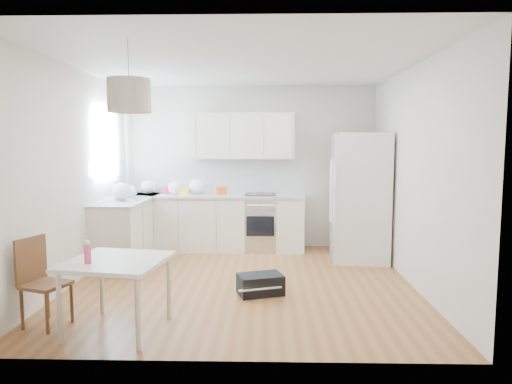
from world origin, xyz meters
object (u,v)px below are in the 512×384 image
gym_bag (260,284)px  refrigerator (360,197)px  dining_table (117,267)px  dining_chair (46,283)px

gym_bag → refrigerator: bearing=30.4°
dining_table → gym_bag: dining_table is taller
dining_chair → refrigerator: bearing=57.1°
dining_table → gym_bag: size_ratio=1.94×
refrigerator → dining_table: 3.94m
dining_table → gym_bag: (1.31, 1.07, -0.49)m
refrigerator → dining_table: (-2.79, -2.75, -0.34)m
refrigerator → dining_chair: bearing=-138.8°
refrigerator → dining_table: bearing=-131.5°
refrigerator → dining_table: size_ratio=1.94×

